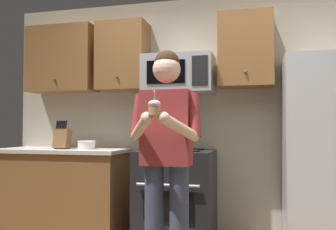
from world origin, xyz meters
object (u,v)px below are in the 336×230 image
oven_range (176,196)px  cupcake (154,107)px  refrigerator (336,155)px  microwave (179,74)px  bowl_large_white (87,145)px  knife_block (62,138)px  person (166,148)px

oven_range → cupcake: cupcake is taller
refrigerator → cupcake: size_ratio=10.35×
microwave → refrigerator: 1.72m
refrigerator → oven_range: bearing=178.5°
oven_range → cupcake: 1.49m
microwave → refrigerator: microwave is taller
microwave → bowl_large_white: 1.26m
knife_block → oven_range: bearing=1.3°
cupcake → refrigerator: bearing=40.9°
person → knife_block: bearing=148.3°
refrigerator → microwave: bearing=174.0°
bowl_large_white → cupcake: cupcake is taller
oven_range → knife_block: bearing=-178.7°
refrigerator → knife_block: (-2.78, 0.01, 0.14)m
cupcake → oven_range: bearing=95.9°
oven_range → refrigerator: size_ratio=0.52×
oven_range → bowl_large_white: bowl_large_white is taller
oven_range → knife_block: knife_block is taller
person → refrigerator: bearing=32.1°
knife_block → microwave: bearing=6.6°
oven_range → knife_block: 1.40m
oven_range → bowl_large_white: size_ratio=4.77×
knife_block → cupcake: 1.87m
refrigerator → cupcake: (-1.37, -1.19, 0.39)m
bowl_large_white → person: 1.44m
knife_block → person: person is taller
bowl_large_white → person: bearing=-38.4°
refrigerator → bowl_large_white: refrigerator is taller
oven_range → microwave: (0.00, 0.12, 1.26)m
knife_block → person: size_ratio=0.18×
microwave → bowl_large_white: size_ratio=3.79×
oven_range → refrigerator: 1.56m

